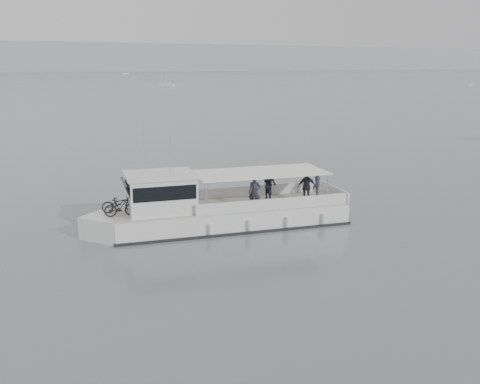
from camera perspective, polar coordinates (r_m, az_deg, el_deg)
name	(u,v)px	position (r m, az deg, el deg)	size (l,w,h in m)	color
ground	(274,240)	(23.61, 3.61, -5.08)	(1400.00, 1400.00, 0.00)	slate
tour_boat	(208,210)	(25.02, -3.41, -1.94)	(12.60, 4.94, 5.25)	white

